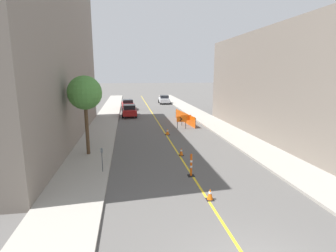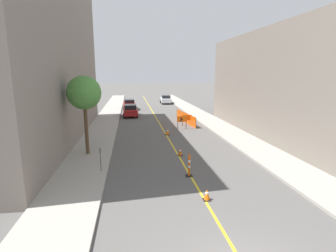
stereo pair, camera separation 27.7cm
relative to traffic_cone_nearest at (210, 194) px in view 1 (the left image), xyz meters
name	(u,v)px [view 1 (the left image)]	position (x,y,z in m)	size (l,w,h in m)	color
lane_stripe	(153,114)	(-0.10, 26.05, -0.26)	(0.12, 61.58, 0.01)	gold
sidewalk_left	(108,114)	(-6.25, 26.05, -0.19)	(2.97, 61.58, 0.15)	#9E998E
sidewalk_right	(195,112)	(6.06, 26.05, -0.19)	(2.97, 61.58, 0.15)	#9E998E
building_facade_left	(36,52)	(-10.73, 12.58, 7.07)	(6.00, 25.04, 14.68)	slate
building_facade_right	(284,84)	(10.54, 11.51, 4.42)	(6.00, 21.92, 9.37)	slate
traffic_cone_nearest	(210,194)	(0.00, 0.00, 0.00)	(0.34, 0.34, 0.54)	black
traffic_cone_second	(181,152)	(0.03, 6.64, 0.02)	(0.33, 0.33, 0.57)	black
traffic_cone_third	(167,132)	(0.04, 13.06, 0.02)	(0.44, 0.44, 0.59)	black
delineator_post_front	(191,166)	(-0.18, 2.89, 0.30)	(0.37, 0.37, 1.30)	black
arrow_barricade_primary	(182,120)	(1.87, 15.38, 0.70)	(1.03, 0.10, 1.34)	#EF560C
arrow_barricade_secondary	(186,118)	(2.75, 17.09, 0.57)	(1.16, 0.14, 1.17)	#EF560C
safety_mesh_fence	(185,118)	(2.98, 18.89, 0.31)	(0.80, 7.16, 1.15)	#EF560C
parked_car_curb_near	(129,110)	(-3.37, 24.37, 0.53)	(1.94, 4.33, 1.59)	maroon
parked_car_curb_mid	(128,104)	(-3.55, 31.47, 0.53)	(2.01, 4.38, 1.59)	maroon
parked_car_curb_far	(164,99)	(3.32, 38.57, 0.53)	(2.01, 4.38, 1.59)	silver
parking_meter_near_curb	(102,155)	(-5.12, 3.97, 0.87)	(0.12, 0.11, 1.41)	#4C4C51
street_tree_left_near	(85,93)	(-6.40, 7.59, 4.09)	(2.28, 2.28, 5.40)	#4C3823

